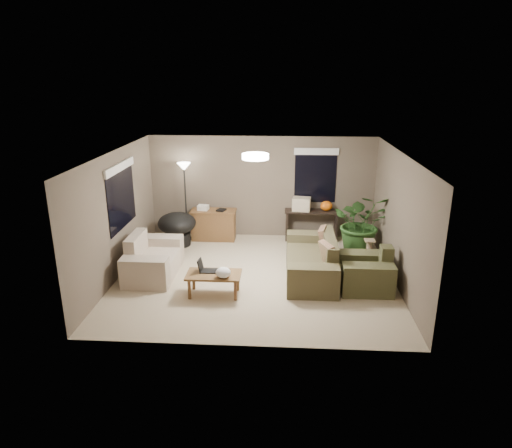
# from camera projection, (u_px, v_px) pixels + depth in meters

# --- Properties ---
(room_shell) EXTENTS (5.50, 5.50, 5.50)m
(room_shell) POSITION_uv_depth(u_px,v_px,m) (255.00, 217.00, 8.85)
(room_shell) COLOR #C7B794
(room_shell) RESTS_ON ground
(main_sofa) EXTENTS (0.95, 2.20, 0.85)m
(main_sofa) POSITION_uv_depth(u_px,v_px,m) (313.00, 262.00, 9.19)
(main_sofa) COLOR #47412A
(main_sofa) RESTS_ON ground
(throw_pillows) EXTENTS (0.39, 1.40, 0.47)m
(throw_pillows) POSITION_uv_depth(u_px,v_px,m) (326.00, 246.00, 9.07)
(throw_pillows) COLOR #8C7251
(throw_pillows) RESTS_ON main_sofa
(loveseat) EXTENTS (0.90, 1.60, 0.85)m
(loveseat) POSITION_uv_depth(u_px,v_px,m) (152.00, 260.00, 9.26)
(loveseat) COLOR beige
(loveseat) RESTS_ON ground
(armchair) EXTENTS (0.95, 1.00, 0.85)m
(armchair) POSITION_uv_depth(u_px,v_px,m) (366.00, 273.00, 8.67)
(armchair) COLOR #46472A
(armchair) RESTS_ON ground
(coffee_table) EXTENTS (1.00, 0.55, 0.42)m
(coffee_table) POSITION_uv_depth(u_px,v_px,m) (214.00, 277.00, 8.37)
(coffee_table) COLOR brown
(coffee_table) RESTS_ON ground
(laptop) EXTENTS (0.37, 0.24, 0.24)m
(laptop) POSITION_uv_depth(u_px,v_px,m) (205.00, 268.00, 8.44)
(laptop) COLOR black
(laptop) RESTS_ON coffee_table
(plastic_bag) EXTENTS (0.32, 0.30, 0.19)m
(plastic_bag) POSITION_uv_depth(u_px,v_px,m) (223.00, 273.00, 8.17)
(plastic_bag) COLOR white
(plastic_bag) RESTS_ON coffee_table
(desk) EXTENTS (1.10, 0.50, 0.75)m
(desk) POSITION_uv_depth(u_px,v_px,m) (214.00, 225.00, 11.21)
(desk) COLOR brown
(desk) RESTS_ON ground
(desk_papers) EXTENTS (0.71, 0.30, 0.12)m
(desk_papers) POSITION_uv_depth(u_px,v_px,m) (207.00, 208.00, 11.08)
(desk_papers) COLOR silver
(desk_papers) RESTS_ON desk
(console_table) EXTENTS (1.30, 0.40, 0.75)m
(console_table) POSITION_uv_depth(u_px,v_px,m) (311.00, 223.00, 11.16)
(console_table) COLOR black
(console_table) RESTS_ON ground
(pumpkin) EXTENTS (0.38, 0.38, 0.24)m
(pumpkin) POSITION_uv_depth(u_px,v_px,m) (326.00, 206.00, 11.01)
(pumpkin) COLOR orange
(pumpkin) RESTS_ON console_table
(cardboard_box) EXTENTS (0.46, 0.37, 0.32)m
(cardboard_box) POSITION_uv_depth(u_px,v_px,m) (302.00, 204.00, 11.03)
(cardboard_box) COLOR beige
(cardboard_box) RESTS_ON console_table
(papasan_chair) EXTENTS (1.15, 1.15, 0.80)m
(papasan_chair) POSITION_uv_depth(u_px,v_px,m) (177.00, 227.00, 10.80)
(papasan_chair) COLOR black
(papasan_chair) RESTS_ON ground
(floor_lamp) EXTENTS (0.32, 0.32, 1.91)m
(floor_lamp) POSITION_uv_depth(u_px,v_px,m) (184.00, 176.00, 10.84)
(floor_lamp) COLOR black
(floor_lamp) RESTS_ON ground
(ceiling_fixture) EXTENTS (0.50, 0.50, 0.10)m
(ceiling_fixture) POSITION_uv_depth(u_px,v_px,m) (255.00, 157.00, 8.48)
(ceiling_fixture) COLOR white
(ceiling_fixture) RESTS_ON room_shell
(houseplant) EXTENTS (1.28, 1.42, 1.11)m
(houseplant) POSITION_uv_depth(u_px,v_px,m) (361.00, 229.00, 10.33)
(houseplant) COLOR #2D5923
(houseplant) RESTS_ON ground
(cat_scratching_post) EXTENTS (0.32, 0.32, 0.50)m
(cat_scratching_post) POSITION_uv_depth(u_px,v_px,m) (369.00, 252.00, 9.92)
(cat_scratching_post) COLOR tan
(cat_scratching_post) RESTS_ON ground
(window_left) EXTENTS (0.05, 1.56, 1.33)m
(window_left) POSITION_uv_depth(u_px,v_px,m) (121.00, 185.00, 9.13)
(window_left) COLOR black
(window_left) RESTS_ON room_shell
(window_back) EXTENTS (1.06, 0.05, 1.33)m
(window_back) POSITION_uv_depth(u_px,v_px,m) (316.00, 166.00, 10.96)
(window_back) COLOR black
(window_back) RESTS_ON room_shell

